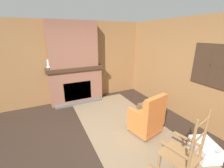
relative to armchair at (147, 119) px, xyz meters
The scene contains 13 objects.
ground_plane 1.11m from the armchair, 102.35° to the right, with size 14.00×14.00×0.00m, color #2D2119.
wood_panel_wall_left 2.99m from the armchair, 158.78° to the right, with size 0.06×5.38×2.61m.
wood_panel_wall_back 1.70m from the armchair, 98.54° to the left, with size 5.38×0.09×2.61m.
fireplace_hearth 2.65m from the armchair, 157.08° to the right, with size 0.56×1.79×1.20m.
chimney_breast 3.06m from the armchair, 157.18° to the right, with size 0.31×1.49×1.39m.
area_rug 0.70m from the armchair, 145.33° to the right, with size 3.73×1.84×0.01m.
armchair is the anchor object (origin of this frame).
rocking_chair 1.19m from the armchair, 12.82° to the right, with size 0.87×0.59×1.24m.
firewood_stack 1.21m from the armchair, 142.91° to the left, with size 0.37×0.46×0.22m.
laundry_basket 1.19m from the armchair, 28.60° to the left, with size 0.61×0.53×0.28m.
oil_lamp_vase 3.20m from the armchair, 143.98° to the right, with size 0.12×0.12×0.28m.
storage_case 2.66m from the armchair, behind, with size 0.17×0.22×0.11m.
decorative_plate_on_mantel 2.83m from the armchair, 159.62° to the right, with size 0.07×0.25×0.25m.
Camera 1 is at (2.54, -0.97, 2.21)m, focal length 24.00 mm.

